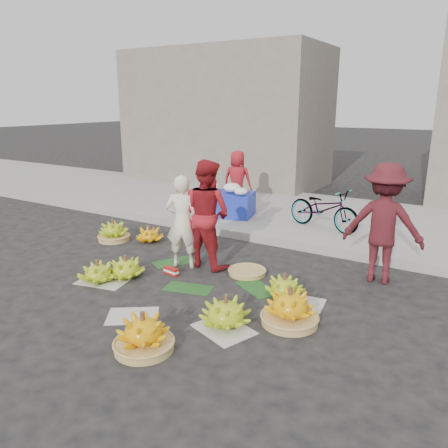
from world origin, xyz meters
The scene contains 23 objects.
ground centered at (0.00, 0.00, 0.00)m, with size 80.00×80.00×0.00m, color black.
curb centered at (0.00, 2.20, 0.07)m, with size 40.00×0.25×0.15m, color gray.
sidewalk centered at (0.00, 4.30, 0.06)m, with size 40.00×4.00×0.12m, color gray.
building_left centered at (-4.00, 7.20, 2.00)m, with size 6.00×3.00×4.00m, color gray.
newspaper_scatter centered at (0.00, -0.80, 0.00)m, with size 3.20×1.80×0.00m, color beige, non-canonical shape.
banana_leaves centered at (-0.10, 0.20, 0.00)m, with size 2.00×1.00×0.00m, color #184819, non-canonical shape.
banana_bunch_0 centered at (-1.11, -0.35, 0.15)m, with size 0.55×0.55×0.35m.
banana_bunch_1 centered at (-1.34, -0.67, 0.14)m, with size 0.62×0.62×0.33m.
banana_bunch_2 centered at (0.42, -1.69, 0.18)m, with size 0.63×0.63×0.43m.
banana_bunch_3 centered at (0.87, -0.80, 0.16)m, with size 0.74×0.74×0.37m.
banana_bunch_4 centered at (1.48, -0.38, 0.19)m, with size 0.75×0.75×0.45m.
banana_bunch_5 centered at (1.11, 0.28, 0.13)m, with size 0.64×0.64×0.31m.
banana_bunch_6 centered at (-2.56, 0.84, 0.17)m, with size 0.65×0.65×0.41m.
banana_bunch_7 centered at (-1.95, 1.14, 0.13)m, with size 0.49×0.49×0.30m.
basket_spare centered at (0.34, 0.68, 0.03)m, with size 0.54×0.54×0.06m, color #AF8749.
incense_stack centered at (-0.62, 0.08, 0.06)m, with size 0.25×0.08×0.10m, color #B01712.
vendor_cream centered at (-0.66, 0.45, 0.72)m, with size 0.53×0.35×1.44m, color white.
vendor_red centered at (-0.38, 0.68, 0.83)m, with size 0.81×0.63×1.66m, color #B31B1F.
man_striped centered at (2.06, 1.46, 0.85)m, with size 1.10×0.63×1.69m, color maroon.
flower_table centered at (-1.54, 3.13, 0.41)m, with size 1.34×1.01×0.69m.
grey_bucket centered at (-2.28, 3.14, 0.29)m, with size 0.30×0.30×0.34m, color slate.
flower_vendor centered at (-1.61, 3.78, 0.78)m, with size 0.65×0.42×1.32m, color #B31B1F.
bicycle centered at (0.62, 3.21, 0.52)m, with size 1.51×0.53×0.79m, color gray.
Camera 1 is at (3.21, -4.67, 2.48)m, focal length 35.00 mm.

